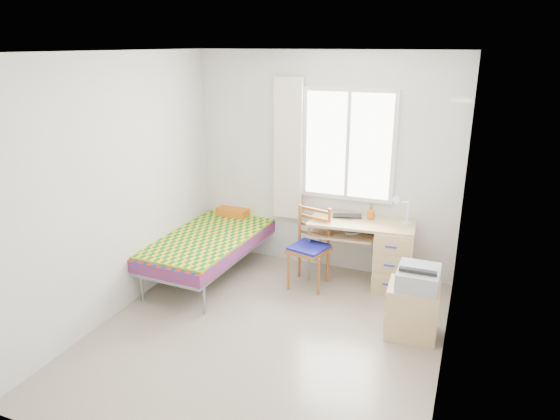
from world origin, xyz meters
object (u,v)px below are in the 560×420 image
object	(u,v)px
chair	(311,243)
printer	(418,277)
cabinet	(412,310)
bed	(216,237)
desk	(387,253)

from	to	relation	value
chair	printer	bearing A→B (deg)	-12.87
cabinet	printer	distance (m)	0.35
bed	desk	bearing A→B (deg)	12.84
bed	desk	world-z (taller)	bed
desk	printer	world-z (taller)	desk
bed	chair	bearing A→B (deg)	6.05
cabinet	printer	xyz separation A→B (m)	(0.03, 0.01, 0.35)
chair	cabinet	size ratio (longest dim) A/B	1.79
cabinet	printer	world-z (taller)	printer
desk	chair	xyz separation A→B (m)	(-0.82, -0.29, 0.11)
bed	chair	distance (m)	1.19
desk	cabinet	bearing A→B (deg)	-71.56
bed	printer	bearing A→B (deg)	-10.54
printer	desk	bearing A→B (deg)	114.69
desk	chair	distance (m)	0.88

